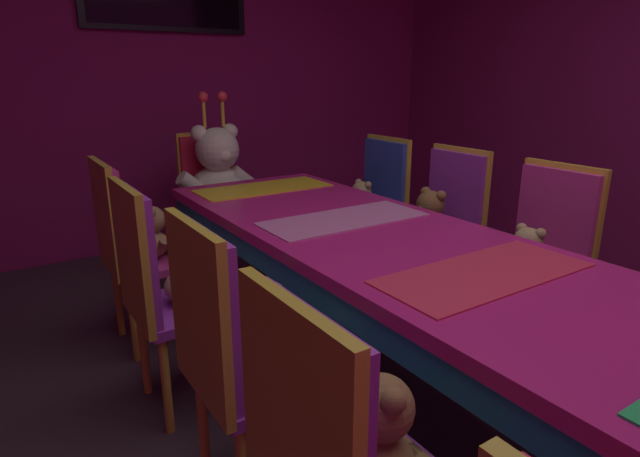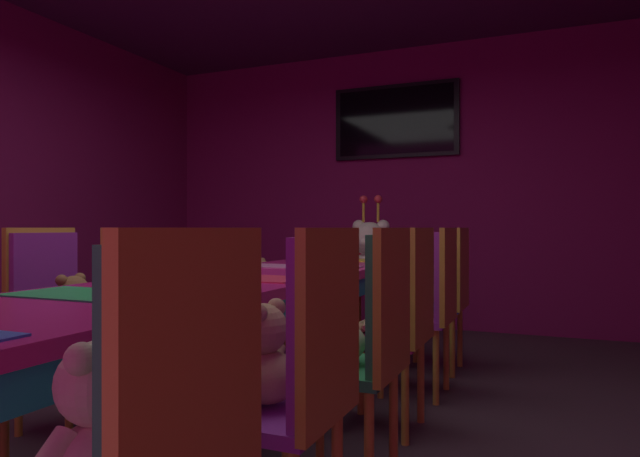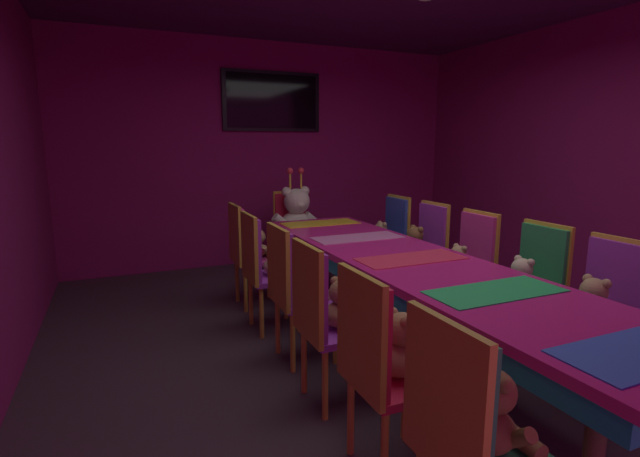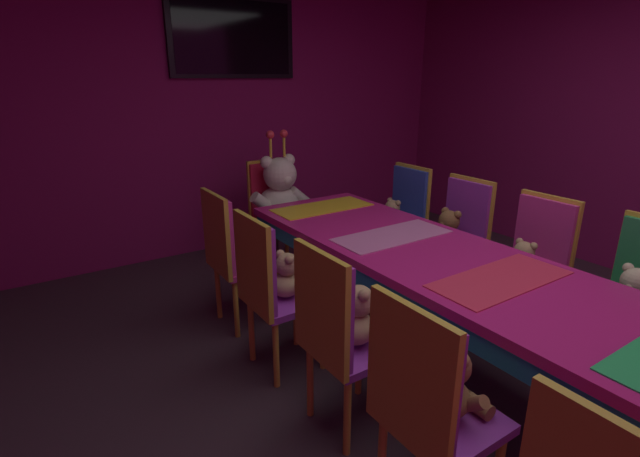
{
  "view_description": "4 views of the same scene",
  "coord_description": "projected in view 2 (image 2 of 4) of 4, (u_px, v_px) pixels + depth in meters",
  "views": [
    {
      "loc": [
        -1.33,
        -1.04,
        1.38
      ],
      "look_at": [
        -0.07,
        0.89,
        0.69
      ],
      "focal_mm": 28.99,
      "sensor_mm": 36.0,
      "label": 1
    },
    {
      "loc": [
        1.47,
        -2.35,
        0.98
      ],
      "look_at": [
        0.06,
        1.02,
        0.98
      ],
      "focal_mm": 31.5,
      "sensor_mm": 36.0,
      "label": 2
    },
    {
      "loc": [
        -1.85,
        -2.65,
        1.54
      ],
      "look_at": [
        -0.13,
        1.3,
        0.75
      ],
      "focal_mm": 26.18,
      "sensor_mm": 36.0,
      "label": 3
    },
    {
      "loc": [
        -1.92,
        -1.26,
        1.71
      ],
      "look_at": [
        -0.25,
        1.25,
        0.71
      ],
      "focal_mm": 26.05,
      "sensor_mm": 36.0,
      "label": 4
    }
  ],
  "objects": [
    {
      "name": "king_teddy_bear",
      "position": [
        369.0,
        259.0,
        4.82
      ],
      "size": [
        0.63,
        0.49,
        0.81
      ],
      "rotation": [
        0.0,
        0.0,
        -1.57
      ],
      "color": "silver",
      "rests_on": "throne_chair"
    },
    {
      "name": "chair_right_0",
      "position": [
        160.0,
        446.0,
        1.0
      ],
      "size": [
        0.42,
        0.41,
        0.98
      ],
      "rotation": [
        0.0,
        0.0,
        3.14
      ],
      "color": "#268C4C",
      "rests_on": "ground_plane"
    },
    {
      "name": "teddy_right_4",
      "position": [
        411.0,
        293.0,
        3.34
      ],
      "size": [
        0.26,
        0.33,
        0.32
      ],
      "rotation": [
        0.0,
        0.0,
        3.14
      ],
      "color": "brown",
      "rests_on": "chair_right_4"
    },
    {
      "name": "chair_left_5",
      "position": [
        246.0,
        276.0,
        4.47
      ],
      "size": [
        0.42,
        0.41,
        0.98
      ],
      "color": "#CC338C",
      "rests_on": "ground_plane"
    },
    {
      "name": "teddy_left_5",
      "position": [
        261.0,
        279.0,
        4.42
      ],
      "size": [
        0.23,
        0.3,
        0.28
      ],
      "color": "#9E7247",
      "rests_on": "chair_left_5"
    },
    {
      "name": "chair_left_4",
      "position": [
        196.0,
        283.0,
        3.91
      ],
      "size": [
        0.42,
        0.41,
        0.98
      ],
      "color": "purple",
      "rests_on": "ground_plane"
    },
    {
      "name": "teddy_right_3",
      "position": [
        378.0,
        312.0,
        2.76
      ],
      "size": [
        0.21,
        0.28,
        0.26
      ],
      "rotation": [
        0.0,
        0.0,
        3.14
      ],
      "color": "tan",
      "rests_on": "chair_right_3"
    },
    {
      "name": "teddy_left_4",
      "position": [
        213.0,
        287.0,
        3.86
      ],
      "size": [
        0.23,
        0.3,
        0.28
      ],
      "color": "tan",
      "rests_on": "chair_left_4"
    },
    {
      "name": "teddy_left_3",
      "position": [
        158.0,
        295.0,
        3.26
      ],
      "size": [
        0.26,
        0.33,
        0.31
      ],
      "color": "tan",
      "rests_on": "chair_left_3"
    },
    {
      "name": "banquet_table",
      "position": [
        228.0,
        295.0,
        2.74
      ],
      "size": [
        0.9,
        3.75,
        0.75
      ],
      "color": "#C61E72",
      "rests_on": "ground_plane"
    },
    {
      "name": "teddy_right_0",
      "position": [
        97.0,
        434.0,
        1.05
      ],
      "size": [
        0.26,
        0.34,
        0.32
      ],
      "rotation": [
        0.0,
        0.0,
        3.14
      ],
      "color": "beige",
      "rests_on": "chair_right_0"
    },
    {
      "name": "chair_right_4",
      "position": [
        435.0,
        294.0,
        3.28
      ],
      "size": [
        0.42,
        0.41,
        0.98
      ],
      "rotation": [
        0.0,
        0.0,
        3.14
      ],
      "color": "purple",
      "rests_on": "ground_plane"
    },
    {
      "name": "teddy_right_1",
      "position": [
        261.0,
        360.0,
        1.66
      ],
      "size": [
        0.25,
        0.33,
        0.31
      ],
      "rotation": [
        0.0,
        0.0,
        3.14
      ],
      "color": "tan",
      "rests_on": "chair_right_1"
    },
    {
      "name": "chair_left_2",
      "position": [
        52.0,
        306.0,
        2.78
      ],
      "size": [
        0.42,
        0.41,
        0.98
      ],
      "color": "purple",
      "rests_on": "ground_plane"
    },
    {
      "name": "teddy_left_2",
      "position": [
        74.0,
        309.0,
        2.73
      ],
      "size": [
        0.25,
        0.32,
        0.3
      ],
      "color": "olive",
      "rests_on": "chair_left_2"
    },
    {
      "name": "throne_chair",
      "position": [
        375.0,
        272.0,
        4.97
      ],
      "size": [
        0.41,
        0.42,
        0.98
      ],
      "rotation": [
        0.0,
        0.0,
        -1.57
      ],
      "color": "red",
      "rests_on": "ground_plane"
    },
    {
      "name": "teddy_right_5",
      "position": [
        430.0,
        287.0,
        3.9
      ],
      "size": [
        0.22,
        0.28,
        0.26
      ],
      "rotation": [
        0.0,
        0.0,
        3.14
      ],
      "color": "tan",
      "rests_on": "chair_right_5"
    },
    {
      "name": "chair_left_3",
      "position": [
        138.0,
        293.0,
        3.32
      ],
      "size": [
        0.42,
        0.41,
        0.98
      ],
      "color": "purple",
      "rests_on": "ground_plane"
    },
    {
      "name": "wall_tv",
      "position": [
        395.0,
        121.0,
        5.6
      ],
      "size": [
        1.26,
        0.06,
        0.73
      ],
      "color": "black"
    },
    {
      "name": "chair_right_5",
      "position": [
        451.0,
        284.0,
        3.84
      ],
      "size": [
        0.42,
        0.41,
        0.98
      ],
      "rotation": [
        0.0,
        0.0,
        3.14
      ],
      "color": "#2D47B2",
      "rests_on": "ground_plane"
    },
    {
      "name": "chair_right_1",
      "position": [
        305.0,
        363.0,
        1.61
      ],
      "size": [
        0.42,
        0.41,
        0.98
      ],
      "rotation": [
        0.0,
        0.0,
        3.14
      ],
      "color": "purple",
      "rests_on": "ground_plane"
    },
    {
      "name": "chair_right_2",
      "position": [
        373.0,
        331.0,
        2.11
      ],
      "size": [
        0.42,
        0.41,
        0.98
      ],
      "rotation": [
        0.0,
        0.0,
        3.14
      ],
      "color": "#268C4C",
      "rests_on": "ground_plane"
    },
    {
      "name": "chair_right_3",
      "position": [
        406.0,
        308.0,
        2.7
      ],
      "size": [
        0.42,
        0.41,
        0.98
      ],
      "rotation": [
        0.0,
        0.0,
        3.14
      ],
      "color": "#CC338C",
      "rests_on": "ground_plane"
    },
    {
      "name": "wall_back",
      "position": [
        398.0,
        187.0,
        5.69
      ],
      "size": [
        5.2,
        0.12,
        2.8
      ],
      "primitive_type": "cube",
      "color": "#8C1959",
      "rests_on": "ground_plane"
    },
    {
      "name": "ground_plane",
      "position": [
        228.0,
        429.0,
        2.74
      ],
      "size": [
        7.9,
        7.9,
        0.0
      ],
      "primitive_type": "plane",
      "color": "#3F2D38"
    },
    {
      "name": "teddy_right_2",
      "position": [
        337.0,
        331.0,
        2.17
      ],
      "size": [
        0.24,
        0.32,
        0.3
      ],
      "rotation": [
        0.0,
        0.0,
        3.14
      ],
      "color": "beige",
      "rests_on": "chair_right_2"
    }
  ]
}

